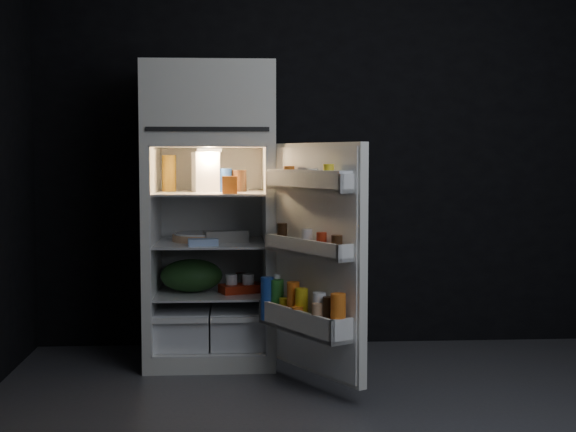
{
  "coord_description": "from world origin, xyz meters",
  "views": [
    {
      "loc": [
        -0.7,
        -3.54,
        1.24
      ],
      "look_at": [
        -0.41,
        1.0,
        0.9
      ],
      "focal_mm": 50.0,
      "sensor_mm": 36.0,
      "label": 1
    }
  ],
  "objects": [
    {
      "name": "small_can_silver",
      "position": [
        -0.67,
        1.39,
        0.47
      ],
      "size": [
        0.08,
        0.08,
        0.09
      ],
      "primitive_type": "cylinder",
      "rotation": [
        0.0,
        0.0,
        0.15
      ],
      "color": "silver",
      "rests_on": "refrigerator"
    },
    {
      "name": "milk_jug",
      "position": [
        -0.89,
        1.31,
        1.15
      ],
      "size": [
        0.17,
        0.17,
        0.24
      ],
      "primitive_type": "cube",
      "rotation": [
        0.0,
        0.0,
        0.25
      ],
      "color": "white",
      "rests_on": "refrigerator"
    },
    {
      "name": "wall_front",
      "position": [
        0.0,
        -1.7,
        1.35
      ],
      "size": [
        4.0,
        0.0,
        2.7
      ],
      "primitive_type": "cube",
      "color": "black",
      "rests_on": "ground"
    },
    {
      "name": "mayo_jar",
      "position": [
        -0.78,
        1.31,
        1.1
      ],
      "size": [
        0.1,
        0.1,
        0.14
      ],
      "primitive_type": "cylinder",
      "rotation": [
        0.0,
        0.0,
        -0.03
      ],
      "color": "#1F47A9",
      "rests_on": "refrigerator"
    },
    {
      "name": "refrigerator",
      "position": [
        -0.86,
        1.32,
        0.96
      ],
      "size": [
        0.76,
        0.71,
        1.78
      ],
      "color": "white",
      "rests_on": "ground"
    },
    {
      "name": "yogurt_tray",
      "position": [
        -0.67,
        1.21,
        0.45
      ],
      "size": [
        0.28,
        0.21,
        0.05
      ],
      "primitive_type": "cube",
      "rotation": [
        0.0,
        0.0,
        0.35
      ],
      "color": "#A7250E",
      "rests_on": "refrigerator"
    },
    {
      "name": "wall_back",
      "position": [
        0.0,
        1.7,
        1.35
      ],
      "size": [
        4.0,
        0.0,
        2.7
      ],
      "primitive_type": "cube",
      "color": "black",
      "rests_on": "ground"
    },
    {
      "name": "floor",
      "position": [
        0.0,
        0.0,
        0.0
      ],
      "size": [
        4.0,
        3.4,
        0.0
      ],
      "primitive_type": "cube",
      "color": "#46464B",
      "rests_on": "ground"
    },
    {
      "name": "amber_bottle",
      "position": [
        -1.11,
        1.36,
        1.14
      ],
      "size": [
        0.11,
        0.11,
        0.22
      ],
      "primitive_type": "cylinder",
      "rotation": [
        0.0,
        0.0,
        0.4
      ],
      "color": "#AA771B",
      "rests_on": "refrigerator"
    },
    {
      "name": "small_carton",
      "position": [
        -0.74,
        1.05,
        1.08
      ],
      "size": [
        0.09,
        0.07,
        0.1
      ],
      "primitive_type": "cube",
      "rotation": [
        0.0,
        0.0,
        0.01
      ],
      "color": "orange",
      "rests_on": "refrigerator"
    },
    {
      "name": "wrapped_pkg",
      "position": [
        -0.69,
        1.44,
        0.75
      ],
      "size": [
        0.14,
        0.12,
        0.05
      ],
      "primitive_type": "cube",
      "rotation": [
        0.0,
        0.0,
        -0.12
      ],
      "color": "beige",
      "rests_on": "refrigerator"
    },
    {
      "name": "pie",
      "position": [
        -0.93,
        1.33,
        0.75
      ],
      "size": [
        0.36,
        0.36,
        0.04
      ],
      "primitive_type": "cylinder",
      "rotation": [
        0.0,
        0.0,
        0.09
      ],
      "color": "tan",
      "rests_on": "refrigerator"
    },
    {
      "name": "fridge_door",
      "position": [
        -0.3,
        0.62,
        0.68
      ],
      "size": [
        0.52,
        0.72,
        1.22
      ],
      "color": "white",
      "rests_on": "ground"
    },
    {
      "name": "produce_bag",
      "position": [
        -0.97,
        1.27,
        0.52
      ],
      "size": [
        0.45,
        0.41,
        0.2
      ],
      "primitive_type": "ellipsoid",
      "rotation": [
        0.0,
        0.0,
        0.3
      ],
      "color": "#193815",
      "rests_on": "refrigerator"
    },
    {
      "name": "egg_carton",
      "position": [
        -0.77,
        1.24,
        0.76
      ],
      "size": [
        0.28,
        0.16,
        0.07
      ],
      "primitive_type": "cube",
      "rotation": [
        0.0,
        0.0,
        0.24
      ],
      "color": "gray",
      "rests_on": "refrigerator"
    },
    {
      "name": "flat_package",
      "position": [
        -0.9,
        1.06,
        0.75
      ],
      "size": [
        0.18,
        0.1,
        0.04
      ],
      "primitive_type": "cube",
      "rotation": [
        0.0,
        0.0,
        0.11
      ],
      "color": "#88A5D3",
      "rests_on": "refrigerator"
    },
    {
      "name": "small_can_red",
      "position": [
        -0.68,
        1.4,
        0.47
      ],
      "size": [
        0.08,
        0.08,
        0.09
      ],
      "primitive_type": "cylinder",
      "rotation": [
        0.0,
        0.0,
        -0.28
      ],
      "color": "#A7250E",
      "rests_on": "refrigerator"
    },
    {
      "name": "jam_jar",
      "position": [
        -0.69,
        1.32,
        1.09
      ],
      "size": [
        0.1,
        0.1,
        0.13
      ],
      "primitive_type": "cylinder",
      "rotation": [
        0.0,
        0.0,
        -0.11
      ],
      "color": "black",
      "rests_on": "refrigerator"
    }
  ]
}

